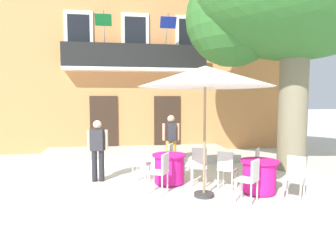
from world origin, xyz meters
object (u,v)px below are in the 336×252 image
(cafe_chair_middle_0, at_px, (140,162))
(cafe_chair_middle_3, at_px, (174,158))
(cafe_table_near_tree, at_px, (259,176))
(cafe_chair_middle_1, at_px, (161,170))
(cafe_chair_middle_2, at_px, (199,164))
(cafe_chair_near_tree_0, at_px, (227,167))
(cafe_umbrella, at_px, (205,77))
(cafe_chair_near_tree_3, at_px, (261,164))
(cafe_chair_near_tree_1, at_px, (250,178))
(pedestrian_mid_plaza, at_px, (98,147))
(pedestrian_near_entrance, at_px, (171,139))
(cafe_chair_near_tree_2, at_px, (295,174))
(plane_tree, at_px, (293,4))
(cafe_table_middle, at_px, (169,169))

(cafe_chair_middle_0, bearing_deg, cafe_chair_middle_3, 26.27)
(cafe_table_near_tree, bearing_deg, cafe_chair_middle_1, 170.48)
(cafe_chair_middle_2, bearing_deg, cafe_table_near_tree, -37.17)
(cafe_chair_near_tree_0, bearing_deg, cafe_umbrella, -145.86)
(cafe_chair_near_tree_3, distance_m, cafe_umbrella, 2.77)
(cafe_chair_near_tree_3, xyz_separation_m, cafe_umbrella, (-1.68, -0.70, 2.08))
(cafe_chair_near_tree_1, bearing_deg, pedestrian_mid_plaza, 146.16)
(cafe_chair_near_tree_3, xyz_separation_m, pedestrian_near_entrance, (-1.98, 1.99, 0.42))
(cafe_chair_middle_0, bearing_deg, cafe_table_near_tree, -26.22)
(cafe_chair_middle_1, bearing_deg, cafe_chair_middle_3, 68.48)
(cafe_chair_near_tree_3, relative_size, cafe_umbrella, 0.31)
(cafe_chair_near_tree_1, relative_size, cafe_chair_near_tree_2, 1.00)
(cafe_chair_near_tree_2, bearing_deg, pedestrian_mid_plaza, 154.42)
(cafe_chair_middle_1, relative_size, cafe_chair_middle_2, 1.00)
(cafe_chair_middle_0, bearing_deg, plane_tree, 9.94)
(pedestrian_mid_plaza, bearing_deg, cafe_chair_middle_0, -15.11)
(cafe_chair_near_tree_1, xyz_separation_m, pedestrian_mid_plaza, (-3.23, 2.17, 0.37))
(cafe_chair_near_tree_3, bearing_deg, cafe_chair_near_tree_2, -79.17)
(plane_tree, xyz_separation_m, cafe_chair_near_tree_1, (-2.42, -2.67, -4.42))
(cafe_chair_middle_3, bearing_deg, cafe_chair_middle_0, -153.73)
(plane_tree, xyz_separation_m, pedestrian_near_entrance, (-3.54, 0.55, -4.00))
(cafe_chair_near_tree_2, height_order, cafe_chair_middle_0, same)
(cafe_chair_middle_1, distance_m, cafe_chair_middle_2, 1.16)
(cafe_chair_near_tree_1, distance_m, cafe_chair_near_tree_2, 1.08)
(cafe_chair_middle_1, bearing_deg, cafe_chair_near_tree_1, -28.80)
(pedestrian_mid_plaza, bearing_deg, cafe_chair_near_tree_0, -20.70)
(cafe_chair_middle_0, distance_m, pedestrian_mid_plaza, 1.19)
(cafe_chair_near_tree_3, relative_size, pedestrian_mid_plaza, 0.57)
(cafe_chair_near_tree_0, xyz_separation_m, pedestrian_mid_plaza, (-3.09, 1.17, 0.37))
(cafe_chair_near_tree_2, relative_size, cafe_chair_middle_1, 1.00)
(pedestrian_mid_plaza, bearing_deg, cafe_chair_middle_2, -15.33)
(cafe_chair_near_tree_2, xyz_separation_m, cafe_table_middle, (-2.50, 1.53, -0.14))
(cafe_table_middle, bearing_deg, cafe_chair_near_tree_2, -31.56)
(cafe_chair_near_tree_0, bearing_deg, pedestrian_near_entrance, 113.73)
(plane_tree, height_order, cafe_chair_near_tree_1, plane_tree)
(plane_tree, xyz_separation_m, cafe_chair_middle_0, (-4.56, -0.80, -4.42))
(cafe_chair_middle_2, height_order, pedestrian_near_entrance, pedestrian_near_entrance)
(plane_tree, bearing_deg, cafe_chair_near_tree_1, -132.15)
(cafe_chair_near_tree_3, height_order, cafe_umbrella, cafe_umbrella)
(cafe_chair_near_tree_2, xyz_separation_m, pedestrian_mid_plaza, (-4.30, 2.06, 0.37))
(plane_tree, distance_m, cafe_chair_near_tree_1, 5.70)
(cafe_table_middle, distance_m, cafe_chair_middle_2, 0.77)
(cafe_chair_near_tree_0, bearing_deg, cafe_chair_middle_1, -178.20)
(cafe_chair_middle_1, bearing_deg, pedestrian_mid_plaza, 141.02)
(cafe_chair_near_tree_2, height_order, pedestrian_near_entrance, pedestrian_near_entrance)
(cafe_chair_near_tree_1, bearing_deg, cafe_chair_middle_0, 138.87)
(plane_tree, distance_m, cafe_chair_near_tree_0, 5.37)
(cafe_table_middle, height_order, cafe_chair_middle_1, cafe_chair_middle_1)
(cafe_table_near_tree, height_order, pedestrian_mid_plaza, pedestrian_mid_plaza)
(cafe_chair_middle_0, relative_size, pedestrian_mid_plaza, 0.57)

